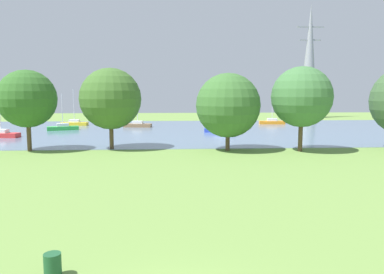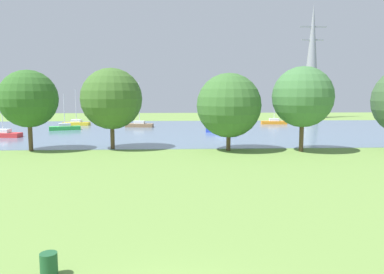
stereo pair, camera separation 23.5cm
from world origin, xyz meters
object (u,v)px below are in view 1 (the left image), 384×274
(sailboat_white, at_px, (232,125))
(electricity_pylon, at_px, (309,61))
(sailboat_red, at_px, (1,134))
(sailboat_green, at_px, (63,127))
(tree_west_near, at_px, (111,99))
(sailboat_brown, at_px, (138,125))
(tree_east_far, at_px, (228,105))
(tree_east_near, at_px, (302,97))
(sailboat_orange, at_px, (272,122))
(litter_bin, at_px, (53,265))
(sailboat_blue, at_px, (220,129))
(sailboat_yellow, at_px, (74,123))
(tree_west_far, at_px, (27,99))

(sailboat_white, xyz_separation_m, electricity_pylon, (22.45, 24.56, 12.91))
(sailboat_red, bearing_deg, electricity_pylon, 33.24)
(sailboat_green, relative_size, tree_west_near, 0.68)
(sailboat_brown, bearing_deg, tree_east_far, -66.71)
(tree_east_near, bearing_deg, sailboat_orange, 79.37)
(litter_bin, bearing_deg, sailboat_white, 74.32)
(sailboat_white, height_order, sailboat_brown, sailboat_brown)
(sailboat_blue, xyz_separation_m, sailboat_red, (-30.33, -5.07, 0.00))
(tree_west_near, bearing_deg, litter_bin, -85.04)
(sailboat_white, relative_size, sailboat_blue, 0.90)
(sailboat_white, bearing_deg, sailboat_red, -160.20)
(sailboat_yellow, distance_m, sailboat_blue, 28.34)
(sailboat_yellow, distance_m, sailboat_red, 18.80)
(sailboat_blue, xyz_separation_m, tree_east_far, (-1.63, -18.12, 4.24))
(sailboat_blue, xyz_separation_m, sailboat_brown, (-13.27, 8.93, 0.02))
(sailboat_white, distance_m, sailboat_blue, 7.53)
(sailboat_yellow, relative_size, tree_west_far, 0.79)
(tree_west_far, distance_m, tree_east_far, 20.52)
(tree_west_far, height_order, tree_east_near, tree_east_near)
(litter_bin, bearing_deg, sailboat_blue, 75.55)
(litter_bin, height_order, tree_east_near, tree_east_near)
(sailboat_yellow, height_order, sailboat_red, sailboat_yellow)
(litter_bin, xyz_separation_m, tree_west_far, (-10.70, 27.14, 4.96))
(electricity_pylon, bearing_deg, tree_west_far, -134.32)
(tree_east_near, bearing_deg, tree_east_far, 172.57)
(electricity_pylon, bearing_deg, tree_east_far, -118.61)
(sailboat_blue, distance_m, tree_east_far, 18.68)
(tree_east_far, bearing_deg, sailboat_blue, 84.85)
(tree_west_near, relative_size, tree_east_near, 0.99)
(sailboat_brown, distance_m, tree_west_near, 25.68)
(sailboat_orange, relative_size, sailboat_green, 0.98)
(tree_west_far, relative_size, electricity_pylon, 0.31)
(sailboat_blue, height_order, tree_east_far, tree_east_far)
(tree_east_far, bearing_deg, electricity_pylon, 61.39)
(sailboat_red, bearing_deg, sailboat_orange, 24.17)
(sailboat_red, bearing_deg, tree_west_far, -55.92)
(sailboat_blue, bearing_deg, electricity_pylon, 51.08)
(sailboat_yellow, height_order, tree_west_far, tree_west_far)
(sailboat_blue, distance_m, electricity_pylon, 42.46)
(sailboat_blue, bearing_deg, litter_bin, -104.45)
(sailboat_yellow, height_order, tree_east_far, tree_east_far)
(sailboat_white, distance_m, tree_east_near, 26.64)
(sailboat_yellow, distance_m, tree_east_near, 44.85)
(sailboat_blue, distance_m, tree_west_near, 21.93)
(tree_east_near, bearing_deg, sailboat_brown, 124.15)
(sailboat_red, xyz_separation_m, tree_west_near, (16.47, -11.21, 4.90))
(sailboat_orange, xyz_separation_m, electricity_pylon, (13.51, 17.59, 12.90))
(tree_east_far, distance_m, tree_east_near, 7.47)
(sailboat_orange, distance_m, tree_east_far, 35.01)
(sailboat_white, xyz_separation_m, sailboat_red, (-33.30, -11.98, 0.01))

